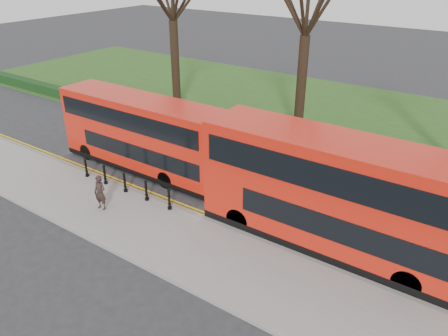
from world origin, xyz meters
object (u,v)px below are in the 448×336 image
Objects in this scene: bus_rear at (346,199)px; pedestrian at (100,193)px; bollard_row at (125,183)px; bus_lead at (142,134)px.

bus_rear reaches higher than pedestrian.
bus_lead reaches higher than bollard_row.
pedestrian is at bearing -160.88° from bus_rear.
bus_rear is (10.33, 1.76, 1.69)m from bollard_row.
bus_lead is (-1.27, 2.64, 1.37)m from bollard_row.
bus_lead is at bearing 101.38° from pedestrian.
bus_lead reaches higher than pedestrian.
pedestrian reaches higher than bollard_row.
bollard_row is 0.58× the size of bus_lead.
bus_rear is at bearing 9.66° from bollard_row.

